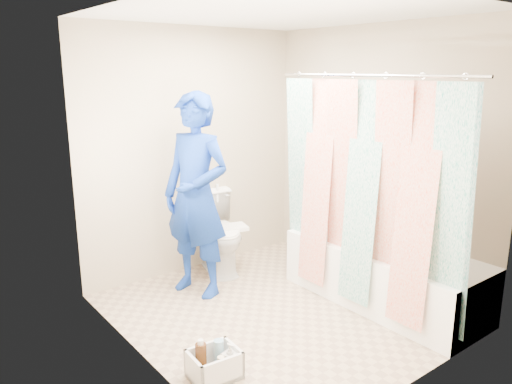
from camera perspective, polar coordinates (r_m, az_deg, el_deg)
floor at (r=4.35m, az=2.45°, el=-13.45°), size 2.60×2.60×0.00m
ceiling at (r=3.89m, az=2.83°, el=19.81°), size 2.40×2.60×0.02m
wall_back at (r=4.99m, az=-7.15°, el=4.57°), size 2.40×0.02×2.40m
wall_front at (r=3.11m, az=18.41°, el=-1.67°), size 2.40×0.02×2.40m
wall_left at (r=3.31m, az=-13.34°, el=-0.39°), size 0.02×2.60×2.40m
wall_right at (r=4.80m, az=13.60°, el=3.93°), size 0.02×2.60×2.40m
bathtub at (r=4.54m, az=14.36°, el=-8.95°), size 0.70×1.75×0.50m
curtain_rod at (r=3.94m, az=12.81°, el=12.87°), size 0.02×1.90×0.02m
shower_curtain at (r=4.06m, az=12.12°, el=-0.35°), size 0.06×1.75×1.80m
toilet at (r=5.07m, az=-4.32°, el=-4.54°), size 0.65×0.88×0.80m
tank_lid at (r=4.93m, az=-3.88°, el=-4.21°), size 0.53×0.34×0.04m
tank_internals at (r=5.15m, az=-5.61°, el=0.21°), size 0.19×0.09×0.26m
plumber at (r=4.43m, az=-6.85°, el=-0.41°), size 0.64×0.78×1.82m
cleaning_caddy at (r=3.51m, az=-4.62°, el=-19.07°), size 0.34×0.28×0.25m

